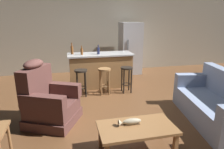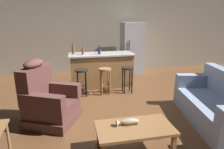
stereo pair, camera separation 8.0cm
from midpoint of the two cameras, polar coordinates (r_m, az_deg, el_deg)
The scene contains 14 objects.
ground_plane at distance 4.59m, azimuth -0.81°, elevation -8.70°, with size 12.00×12.00×0.00m.
back_wall at distance 7.28m, azimuth -6.16°, elevation 11.05°, with size 12.00×0.05×2.60m.
coffee_table at distance 2.99m, azimuth 6.33°, elevation -15.44°, with size 1.10×0.60×0.42m.
fish_figurine at distance 2.97m, azimuth 4.26°, elevation -13.34°, with size 0.34×0.10×0.10m.
couch at distance 4.26m, azimuth 27.25°, elevation -7.63°, with size 1.15×2.02×0.94m.
recliner_near_lamp at distance 3.92m, azimuth -18.35°, elevation -7.29°, with size 1.12×1.12×1.20m.
kitchen_island at distance 5.68m, azimuth -3.71°, elevation 1.30°, with size 1.80×0.70×0.95m.
bar_stool_left at distance 5.02m, azimuth -9.28°, elevation -0.96°, with size 0.32×0.32×0.68m.
bar_stool_middle at distance 5.08m, azimuth -2.64°, elevation -0.54°, with size 0.32×0.32×0.68m.
bar_stool_right at distance 5.22m, azimuth 3.75°, elevation -0.12°, with size 0.32×0.32×0.68m.
refrigerator at distance 7.04m, azimuth 4.89°, elevation 7.47°, with size 0.70×0.69×1.76m.
bottle_tall_green at distance 5.47m, azimuth -4.36°, elevation 6.80°, with size 0.07×0.07×0.26m.
bottle_short_amber at distance 5.46m, azimuth -9.07°, elevation 6.58°, with size 0.07×0.07×0.25m.
bottle_wine_dark at distance 5.57m, azimuth -11.77°, elevation 6.92°, with size 0.07×0.07×0.32m.
Camera 1 is at (-0.91, -4.07, 1.92)m, focal length 32.00 mm.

